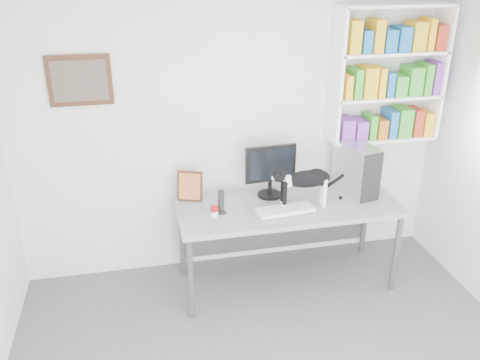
{
  "coord_description": "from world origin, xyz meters",
  "views": [
    {
      "loc": [
        -0.87,
        -2.36,
        2.87
      ],
      "look_at": [
        -0.04,
        1.53,
        1.08
      ],
      "focal_mm": 38.0,
      "sensor_mm": 36.0,
      "label": 1
    }
  ],
  "objects_px": {
    "leaning_print": "(190,186)",
    "cat": "(306,188)",
    "monitor": "(270,171)",
    "speaker": "(221,201)",
    "keyboard": "(285,210)",
    "pc_tower": "(356,169)",
    "soup_can": "(214,211)",
    "bookshelf": "(388,75)",
    "desk": "(287,244)"
  },
  "relations": [
    {
      "from": "bookshelf",
      "to": "speaker",
      "type": "relative_size",
      "value": 5.65
    },
    {
      "from": "monitor",
      "to": "keyboard",
      "type": "relative_size",
      "value": 0.99
    },
    {
      "from": "bookshelf",
      "to": "pc_tower",
      "type": "height_order",
      "value": "bookshelf"
    },
    {
      "from": "pc_tower",
      "to": "leaning_print",
      "type": "bearing_deg",
      "value": 163.06
    },
    {
      "from": "speaker",
      "to": "cat",
      "type": "bearing_deg",
      "value": 14.45
    },
    {
      "from": "desk",
      "to": "leaning_print",
      "type": "xyz_separation_m",
      "value": [
        -0.84,
        0.28,
        0.55
      ]
    },
    {
      "from": "speaker",
      "to": "leaning_print",
      "type": "distance_m",
      "value": 0.38
    },
    {
      "from": "bookshelf",
      "to": "leaning_print",
      "type": "distance_m",
      "value": 2.06
    },
    {
      "from": "pc_tower",
      "to": "leaning_print",
      "type": "distance_m",
      "value": 1.53
    },
    {
      "from": "keyboard",
      "to": "soup_can",
      "type": "relative_size",
      "value": 5.32
    },
    {
      "from": "desk",
      "to": "keyboard",
      "type": "xyz_separation_m",
      "value": [
        -0.07,
        -0.13,
        0.43
      ]
    },
    {
      "from": "keyboard",
      "to": "speaker",
      "type": "bearing_deg",
      "value": 163.46
    },
    {
      "from": "bookshelf",
      "to": "keyboard",
      "type": "relative_size",
      "value": 2.46
    },
    {
      "from": "keyboard",
      "to": "pc_tower",
      "type": "distance_m",
      "value": 0.82
    },
    {
      "from": "pc_tower",
      "to": "leaning_print",
      "type": "xyz_separation_m",
      "value": [
        -1.52,
        0.15,
        -0.09
      ]
    },
    {
      "from": "leaning_print",
      "to": "cat",
      "type": "xyz_separation_m",
      "value": [
        0.97,
        -0.34,
        0.04
      ]
    },
    {
      "from": "speaker",
      "to": "desk",
      "type": "bearing_deg",
      "value": 20.02
    },
    {
      "from": "desk",
      "to": "monitor",
      "type": "relative_size",
      "value": 3.94
    },
    {
      "from": "keyboard",
      "to": "cat",
      "type": "bearing_deg",
      "value": 11.42
    },
    {
      "from": "bookshelf",
      "to": "desk",
      "type": "xyz_separation_m",
      "value": [
        -1.02,
        -0.37,
        -1.44
      ]
    },
    {
      "from": "desk",
      "to": "pc_tower",
      "type": "height_order",
      "value": "pc_tower"
    },
    {
      "from": "soup_can",
      "to": "speaker",
      "type": "bearing_deg",
      "value": 36.96
    },
    {
      "from": "pc_tower",
      "to": "speaker",
      "type": "xyz_separation_m",
      "value": [
        -1.29,
        -0.16,
        -0.13
      ]
    },
    {
      "from": "keyboard",
      "to": "pc_tower",
      "type": "xyz_separation_m",
      "value": [
        0.75,
        0.26,
        0.22
      ]
    },
    {
      "from": "pc_tower",
      "to": "bookshelf",
      "type": "bearing_deg",
      "value": 23.65
    },
    {
      "from": "monitor",
      "to": "keyboard",
      "type": "xyz_separation_m",
      "value": [
        0.04,
        -0.34,
        -0.23
      ]
    },
    {
      "from": "desk",
      "to": "cat",
      "type": "height_order",
      "value": "cat"
    },
    {
      "from": "bookshelf",
      "to": "soup_can",
      "type": "bearing_deg",
      "value": -165.23
    },
    {
      "from": "soup_can",
      "to": "cat",
      "type": "xyz_separation_m",
      "value": [
        0.81,
        0.01,
        0.13
      ]
    },
    {
      "from": "monitor",
      "to": "soup_can",
      "type": "bearing_deg",
      "value": -157.17
    },
    {
      "from": "keyboard",
      "to": "speaker",
      "type": "relative_size",
      "value": 2.29
    },
    {
      "from": "desk",
      "to": "soup_can",
      "type": "distance_m",
      "value": 0.82
    },
    {
      "from": "desk",
      "to": "monitor",
      "type": "distance_m",
      "value": 0.7
    },
    {
      "from": "desk",
      "to": "keyboard",
      "type": "distance_m",
      "value": 0.45
    },
    {
      "from": "speaker",
      "to": "bookshelf",
      "type": "bearing_deg",
      "value": 31.25
    },
    {
      "from": "desk",
      "to": "leaning_print",
      "type": "distance_m",
      "value": 1.04
    },
    {
      "from": "soup_can",
      "to": "cat",
      "type": "bearing_deg",
      "value": 0.82
    },
    {
      "from": "bookshelf",
      "to": "cat",
      "type": "height_order",
      "value": "bookshelf"
    },
    {
      "from": "cat",
      "to": "desk",
      "type": "bearing_deg",
      "value": 154.28
    },
    {
      "from": "leaning_print",
      "to": "cat",
      "type": "bearing_deg",
      "value": -0.92
    },
    {
      "from": "keyboard",
      "to": "leaning_print",
      "type": "distance_m",
      "value": 0.88
    },
    {
      "from": "pc_tower",
      "to": "soup_can",
      "type": "bearing_deg",
      "value": 177.34
    },
    {
      "from": "pc_tower",
      "to": "soup_can",
      "type": "xyz_separation_m",
      "value": [
        -1.35,
        -0.21,
        -0.19
      ]
    },
    {
      "from": "monitor",
      "to": "speaker",
      "type": "xyz_separation_m",
      "value": [
        -0.49,
        -0.24,
        -0.14
      ]
    },
    {
      "from": "monitor",
      "to": "speaker",
      "type": "bearing_deg",
      "value": -158.73
    },
    {
      "from": "bookshelf",
      "to": "speaker",
      "type": "xyz_separation_m",
      "value": [
        -1.62,
        -0.39,
        -0.92
      ]
    },
    {
      "from": "keyboard",
      "to": "pc_tower",
      "type": "bearing_deg",
      "value": 13.33
    },
    {
      "from": "speaker",
      "to": "leaning_print",
      "type": "xyz_separation_m",
      "value": [
        -0.23,
        0.3,
        0.03
      ]
    },
    {
      "from": "pc_tower",
      "to": "speaker",
      "type": "height_order",
      "value": "pc_tower"
    },
    {
      "from": "keyboard",
      "to": "soup_can",
      "type": "xyz_separation_m",
      "value": [
        -0.61,
        0.05,
        0.03
      ]
    }
  ]
}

